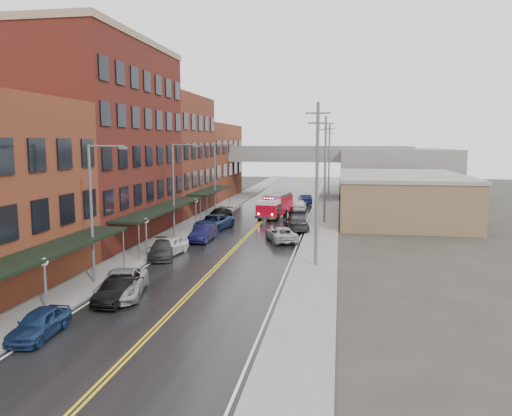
{
  "coord_description": "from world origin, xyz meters",
  "views": [
    {
      "loc": [
        8.81,
        -21.35,
        9.16
      ],
      "look_at": [
        1.12,
        24.44,
        3.0
      ],
      "focal_mm": 35.0,
      "sensor_mm": 36.0,
      "label": 1
    }
  ],
  "objects": [
    {
      "name": "utility_pole_1",
      "position": [
        7.2,
        35.0,
        6.31
      ],
      "size": [
        1.8,
        0.24,
        12.0
      ],
      "color": "#59595B",
      "rests_on": "ground"
    },
    {
      "name": "curb_right",
      "position": [
        5.65,
        30.0,
        0.07
      ],
      "size": [
        0.3,
        160.0,
        0.15
      ],
      "primitive_type": "cube",
      "color": "gray",
      "rests_on": "ground"
    },
    {
      "name": "globe_lamp_1",
      "position": [
        -6.4,
        16.0,
        2.31
      ],
      "size": [
        0.44,
        0.44,
        3.12
      ],
      "color": "#59595B",
      "rests_on": "ground"
    },
    {
      "name": "parked_car_left_7",
      "position": [
        -5.0,
        34.8,
        0.71
      ],
      "size": [
        2.68,
        5.15,
        1.43
      ],
      "primitive_type": "imported",
      "rotation": [
        0.0,
        0.0,
        -0.14
      ],
      "color": "black",
      "rests_on": "ground"
    },
    {
      "name": "ground",
      "position": [
        0.0,
        0.0,
        0.0
      ],
      "size": [
        220.0,
        220.0,
        0.0
      ],
      "primitive_type": "plane",
      "color": "#2D2B26",
      "rests_on": "ground"
    },
    {
      "name": "fire_truck",
      "position": [
        1.13,
        38.52,
        1.52
      ],
      "size": [
        4.08,
        7.97,
        2.8
      ],
      "rotation": [
        0.0,
        0.0,
        -0.17
      ],
      "color": "#BA081C",
      "rests_on": "ground"
    },
    {
      "name": "parked_car_left_2",
      "position": [
        -3.85,
        5.8,
        0.75
      ],
      "size": [
        3.69,
        5.86,
        1.51
      ],
      "primitive_type": "imported",
      "rotation": [
        0.0,
        0.0,
        0.23
      ],
      "color": "gray",
      "rests_on": "ground"
    },
    {
      "name": "awning_2",
      "position": [
        -7.49,
        40.5,
        2.99
      ],
      "size": [
        2.6,
        13.0,
        3.09
      ],
      "color": "black",
      "rests_on": "ground"
    },
    {
      "name": "brick_building_c",
      "position": [
        -13.3,
        40.5,
        7.5
      ],
      "size": [
        9.0,
        15.0,
        15.0
      ],
      "primitive_type": "cube",
      "color": "brown",
      "rests_on": "ground"
    },
    {
      "name": "parked_car_right_0",
      "position": [
        3.6,
        23.8,
        0.7
      ],
      "size": [
        3.84,
        5.51,
        1.4
      ],
      "primitive_type": "imported",
      "rotation": [
        0.0,
        0.0,
        3.48
      ],
      "color": "#9C9FA4",
      "rests_on": "ground"
    },
    {
      "name": "globe_lamp_0",
      "position": [
        -6.4,
        2.0,
        2.31
      ],
      "size": [
        0.44,
        0.44,
        3.12
      ],
      "color": "#59595B",
      "rests_on": "ground"
    },
    {
      "name": "street_lamp_0",
      "position": [
        -6.55,
        8.0,
        5.19
      ],
      "size": [
        2.64,
        0.22,
        9.0
      ],
      "color": "#59595B",
      "rests_on": "ground"
    },
    {
      "name": "sidewalk_left",
      "position": [
        -7.3,
        30.0,
        0.07
      ],
      "size": [
        3.0,
        160.0,
        0.15
      ],
      "primitive_type": "cube",
      "color": "slate",
      "rests_on": "ground"
    },
    {
      "name": "parked_car_left_6",
      "position": [
        -4.11,
        28.8,
        0.79
      ],
      "size": [
        3.72,
        6.13,
        1.59
      ],
      "primitive_type": "imported",
      "rotation": [
        0.0,
        0.0,
        -0.2
      ],
      "color": "navy",
      "rests_on": "ground"
    },
    {
      "name": "brick_building_far",
      "position": [
        -13.3,
        58.0,
        6.0
      ],
      "size": [
        9.0,
        20.0,
        12.0
      ],
      "primitive_type": "cube",
      "color": "brown",
      "rests_on": "ground"
    },
    {
      "name": "sidewalk_right",
      "position": [
        7.3,
        30.0,
        0.07
      ],
      "size": [
        3.0,
        160.0,
        0.15
      ],
      "primitive_type": "cube",
      "color": "slate",
      "rests_on": "ground"
    },
    {
      "name": "awning_0",
      "position": [
        -7.49,
        4.0,
        2.99
      ],
      "size": [
        2.6,
        16.0,
        3.09
      ],
      "color": "black",
      "rests_on": "ground"
    },
    {
      "name": "parked_car_right_1",
      "position": [
        4.48,
        29.8,
        0.78
      ],
      "size": [
        3.33,
        5.71,
        1.56
      ],
      "primitive_type": "imported",
      "rotation": [
        0.0,
        0.0,
        3.37
      ],
      "color": "#27282A",
      "rests_on": "ground"
    },
    {
      "name": "globe_lamp_2",
      "position": [
        -6.4,
        30.0,
        2.31
      ],
      "size": [
        0.44,
        0.44,
        3.12
      ],
      "color": "#59595B",
      "rests_on": "ground"
    },
    {
      "name": "parked_car_right_3",
      "position": [
        3.84,
        52.2,
        0.72
      ],
      "size": [
        2.41,
        4.61,
        1.45
      ],
      "primitive_type": "imported",
      "rotation": [
        0.0,
        0.0,
        3.35
      ],
      "color": "black",
      "rests_on": "ground"
    },
    {
      "name": "parked_car_left_4",
      "position": [
        -4.75,
        16.8,
        0.75
      ],
      "size": [
        2.37,
        4.6,
        1.5
      ],
      "primitive_type": "imported",
      "rotation": [
        0.0,
        0.0,
        -0.14
      ],
      "color": "silver",
      "rests_on": "ground"
    },
    {
      "name": "parked_car_left_1",
      "position": [
        -3.6,
        4.7,
        0.69
      ],
      "size": [
        1.46,
        4.17,
        1.37
      ],
      "primitive_type": "imported",
      "rotation": [
        0.0,
        0.0,
        0.0
      ],
      "color": "black",
      "rests_on": "ground"
    },
    {
      "name": "parked_car_left_3",
      "position": [
        -5.0,
        15.7,
        0.68
      ],
      "size": [
        2.99,
        4.98,
        1.35
      ],
      "primitive_type": "imported",
      "rotation": [
        0.0,
        0.0,
        0.25
      ],
      "color": "#29292B",
      "rests_on": "ground"
    },
    {
      "name": "awning_1",
      "position": [
        -7.49,
        23.0,
        2.99
      ],
      "size": [
        2.6,
        18.0,
        3.09
      ],
      "color": "black",
      "rests_on": "ground"
    },
    {
      "name": "curb_left",
      "position": [
        -5.65,
        30.0,
        0.07
      ],
      "size": [
        0.3,
        160.0,
        0.15
      ],
      "primitive_type": "cube",
      "color": "gray",
      "rests_on": "ground"
    },
    {
      "name": "utility_pole_2",
      "position": [
        7.2,
        55.0,
        6.31
      ],
      "size": [
        1.8,
        0.24,
        12.0
      ],
      "color": "#59595B",
      "rests_on": "ground"
    },
    {
      "name": "street_lamp_1",
      "position": [
        -6.55,
        24.0,
        5.19
      ],
      "size": [
        2.64,
        0.22,
        9.0
      ],
      "color": "#59595B",
      "rests_on": "ground"
    },
    {
      "name": "road",
      "position": [
        0.0,
        30.0,
        0.01
      ],
      "size": [
        11.0,
        160.0,
        0.02
      ],
      "primitive_type": "cube",
      "color": "black",
      "rests_on": "ground"
    },
    {
      "name": "overpass",
      "position": [
        0.0,
        62.0,
        5.99
      ],
      "size": [
        40.0,
        10.0,
        7.5
      ],
      "color": "slate",
      "rests_on": "ground"
    },
    {
      "name": "parked_car_right_2",
      "position": [
        3.6,
        44.7,
        0.78
      ],
      "size": [
        2.04,
        4.65,
        1.56
      ],
      "primitive_type": "imported",
      "rotation": [
        0.0,
        0.0,
        3.19
      ],
      "color": "silver",
      "rests_on": "ground"
    },
    {
      "name": "utility_pole_0",
      "position": [
        7.2,
        15.0,
        6.31
      ],
      "size": [
        1.8,
        0.24,
        12.0
      ],
      "color": "#59595B",
      "rests_on": "ground"
    },
    {
      "name": "tan_building",
      "position": [
        16.0,
        40.0,
        2.5
      ],
      "size": [
        14.0,
        22.0,
        5.0
      ],
      "primitive_type": "cube",
      "color": "brown",
      "rests_on": "ground"
    },
    {
      "name": "parked_car_left_0",
      "position": [
        -5.0,
        -0.8,
        0.67
      ],
      "size": [
        1.79,
        4.03,
        1.35
      ],
      "primitive_type": "imported",
      "rotation": [
        0.0,
        0.0,
        0.05
      ],
      "color": "#14274D",
      "rests_on": "ground"
    },
    {
      "name": "right_far_block",
      "position": [
        18.0,
        70.0,
        4.0
      ],
      "size": [
        18.0,
        30.0,
        8.0
      ],
      "primitive_type": "cube",
      "color": "slate",
      "rests_on": "ground"
    },
    {
      "name": "parked_car_left_5",
      "position": [
        -3.6,
        22.8,
        0.75
      ],
      "size": [
        1.63,
        4.57,
        1.5
      ],
      "primitive_type": "imported",
      "rotation": [
        0.0,
        0.0,
        -0.01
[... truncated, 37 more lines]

